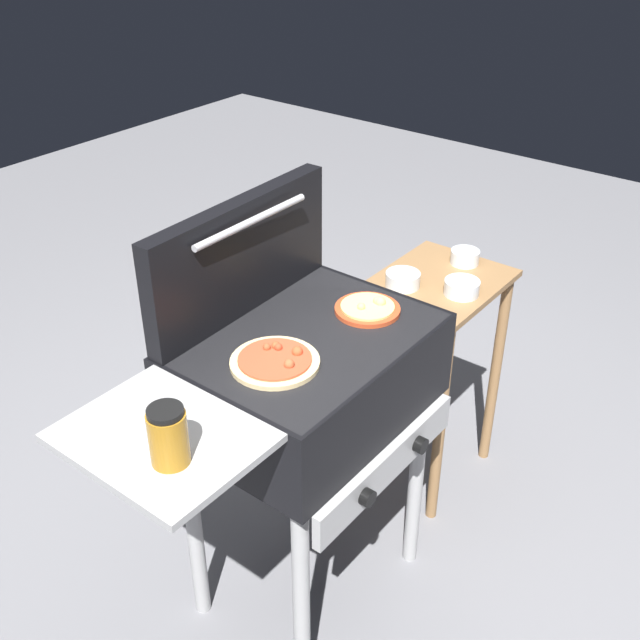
{
  "coord_description": "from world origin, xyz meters",
  "views": [
    {
      "loc": [
        -1.24,
        -1.0,
        1.92
      ],
      "look_at": [
        0.05,
        0.0,
        0.92
      ],
      "focal_mm": 42.96,
      "sensor_mm": 36.0,
      "label": 1
    }
  ],
  "objects_px": {
    "grill": "(306,385)",
    "prep_table": "(434,339)",
    "sauce_jar": "(168,436)",
    "topping_bowl_near": "(403,280)",
    "pizza_pepperoni": "(276,361)",
    "topping_bowl_middle": "(462,288)",
    "topping_bowl_far": "(465,257)",
    "pizza_cheese": "(368,308)"
  },
  "relations": [
    {
      "from": "grill",
      "to": "pizza_pepperoni",
      "type": "distance_m",
      "value": 0.2
    },
    {
      "from": "sauce_jar",
      "to": "prep_table",
      "type": "distance_m",
      "value": 1.25
    },
    {
      "from": "topping_bowl_near",
      "to": "topping_bowl_middle",
      "type": "distance_m",
      "value": 0.18
    },
    {
      "from": "grill",
      "to": "topping_bowl_middle",
      "type": "bearing_deg",
      "value": -8.48
    },
    {
      "from": "grill",
      "to": "topping_bowl_near",
      "type": "relative_size",
      "value": 8.97
    },
    {
      "from": "sauce_jar",
      "to": "topping_bowl_near",
      "type": "xyz_separation_m",
      "value": [
        1.08,
        0.14,
        -0.17
      ]
    },
    {
      "from": "grill",
      "to": "prep_table",
      "type": "height_order",
      "value": "grill"
    },
    {
      "from": "topping_bowl_near",
      "to": "grill",
      "type": "bearing_deg",
      "value": -172.63
    },
    {
      "from": "pizza_cheese",
      "to": "sauce_jar",
      "type": "height_order",
      "value": "sauce_jar"
    },
    {
      "from": "pizza_cheese",
      "to": "sauce_jar",
      "type": "relative_size",
      "value": 1.34
    },
    {
      "from": "pizza_pepperoni",
      "to": "topping_bowl_far",
      "type": "bearing_deg",
      "value": 0.8
    },
    {
      "from": "grill",
      "to": "pizza_cheese",
      "type": "height_order",
      "value": "pizza_cheese"
    },
    {
      "from": "pizza_cheese",
      "to": "sauce_jar",
      "type": "xyz_separation_m",
      "value": [
        -0.71,
        -0.02,
        0.05
      ]
    },
    {
      "from": "pizza_cheese",
      "to": "topping_bowl_far",
      "type": "relative_size",
      "value": 1.83
    },
    {
      "from": "pizza_pepperoni",
      "to": "prep_table",
      "type": "relative_size",
      "value": 0.27
    },
    {
      "from": "sauce_jar",
      "to": "topping_bowl_far",
      "type": "bearing_deg",
      "value": 2.97
    },
    {
      "from": "prep_table",
      "to": "topping_bowl_middle",
      "type": "height_order",
      "value": "topping_bowl_middle"
    },
    {
      "from": "grill",
      "to": "topping_bowl_middle",
      "type": "height_order",
      "value": "grill"
    },
    {
      "from": "pizza_cheese",
      "to": "topping_bowl_near",
      "type": "distance_m",
      "value": 0.4
    },
    {
      "from": "topping_bowl_near",
      "to": "pizza_pepperoni",
      "type": "bearing_deg",
      "value": -172.73
    },
    {
      "from": "pizza_pepperoni",
      "to": "topping_bowl_far",
      "type": "xyz_separation_m",
      "value": [
        0.95,
        0.01,
        -0.11
      ]
    },
    {
      "from": "pizza_cheese",
      "to": "topping_bowl_middle",
      "type": "distance_m",
      "value": 0.45
    },
    {
      "from": "topping_bowl_middle",
      "to": "pizza_cheese",
      "type": "bearing_deg",
      "value": 173.83
    },
    {
      "from": "grill",
      "to": "topping_bowl_middle",
      "type": "relative_size",
      "value": 8.96
    },
    {
      "from": "grill",
      "to": "prep_table",
      "type": "distance_m",
      "value": 0.7
    },
    {
      "from": "pizza_pepperoni",
      "to": "topping_bowl_far",
      "type": "relative_size",
      "value": 2.26
    },
    {
      "from": "pizza_cheese",
      "to": "topping_bowl_middle",
      "type": "bearing_deg",
      "value": -6.17
    },
    {
      "from": "topping_bowl_near",
      "to": "topping_bowl_far",
      "type": "height_order",
      "value": "same"
    },
    {
      "from": "grill",
      "to": "pizza_cheese",
      "type": "distance_m",
      "value": 0.26
    },
    {
      "from": "topping_bowl_far",
      "to": "topping_bowl_middle",
      "type": "xyz_separation_m",
      "value": [
        -0.19,
        -0.09,
        0.0
      ]
    },
    {
      "from": "prep_table",
      "to": "topping_bowl_middle",
      "type": "relative_size",
      "value": 7.24
    },
    {
      "from": "grill",
      "to": "topping_bowl_far",
      "type": "relative_size",
      "value": 10.27
    },
    {
      "from": "pizza_pepperoni",
      "to": "topping_bowl_near",
      "type": "relative_size",
      "value": 1.97
    },
    {
      "from": "topping_bowl_far",
      "to": "topping_bowl_middle",
      "type": "distance_m",
      "value": 0.21
    },
    {
      "from": "prep_table",
      "to": "topping_bowl_far",
      "type": "distance_m",
      "value": 0.29
    },
    {
      "from": "grill",
      "to": "prep_table",
      "type": "relative_size",
      "value": 1.24
    },
    {
      "from": "grill",
      "to": "sauce_jar",
      "type": "bearing_deg",
      "value": -172.0
    },
    {
      "from": "grill",
      "to": "topping_bowl_far",
      "type": "height_order",
      "value": "grill"
    },
    {
      "from": "prep_table",
      "to": "topping_bowl_middle",
      "type": "distance_m",
      "value": 0.27
    },
    {
      "from": "sauce_jar",
      "to": "topping_bowl_middle",
      "type": "bearing_deg",
      "value": -1.17
    },
    {
      "from": "pizza_cheese",
      "to": "topping_bowl_near",
      "type": "bearing_deg",
      "value": 18.25
    },
    {
      "from": "sauce_jar",
      "to": "pizza_pepperoni",
      "type": "bearing_deg",
      "value": 8.4
    }
  ]
}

